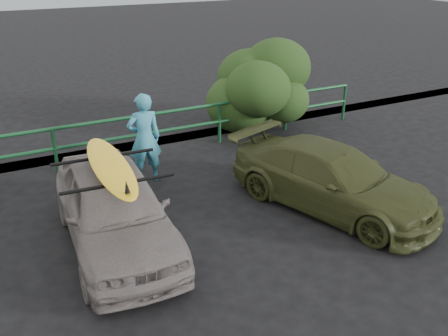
# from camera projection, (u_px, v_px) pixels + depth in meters

# --- Properties ---
(ground) EXTENTS (80.00, 80.00, 0.00)m
(ground) POSITION_uv_depth(u_px,v_px,m) (195.00, 281.00, 7.34)
(ground) COLOR black
(guardrail) EXTENTS (14.00, 0.08, 1.04)m
(guardrail) POSITION_uv_depth(u_px,v_px,m) (101.00, 142.00, 11.18)
(guardrail) COLOR #144624
(guardrail) RESTS_ON ground
(shrub_right) EXTENTS (3.20, 2.40, 2.16)m
(shrub_right) POSITION_uv_depth(u_px,v_px,m) (276.00, 87.00, 13.51)
(shrub_right) COLOR #243D16
(shrub_right) RESTS_ON ground
(sedan) EXTENTS (1.84, 4.00, 1.33)m
(sedan) POSITION_uv_depth(u_px,v_px,m) (115.00, 209.00, 7.99)
(sedan) COLOR slate
(sedan) RESTS_ON ground
(olive_vehicle) EXTENTS (2.84, 4.37, 1.18)m
(olive_vehicle) POSITION_uv_depth(u_px,v_px,m) (332.00, 179.00, 9.25)
(olive_vehicle) COLOR #363C1A
(olive_vehicle) RESTS_ON ground
(man) EXTENTS (0.73, 0.52, 1.89)m
(man) POSITION_uv_depth(u_px,v_px,m) (144.00, 138.00, 10.19)
(man) COLOR teal
(man) RESTS_ON ground
(roof_rack) EXTENTS (1.75, 1.29, 0.06)m
(roof_rack) POSITION_uv_depth(u_px,v_px,m) (111.00, 170.00, 7.72)
(roof_rack) COLOR black
(roof_rack) RESTS_ON sedan
(surfboard) EXTENTS (0.74, 2.70, 0.08)m
(surfboard) POSITION_uv_depth(u_px,v_px,m) (110.00, 166.00, 7.69)
(surfboard) COLOR yellow
(surfboard) RESTS_ON roof_rack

